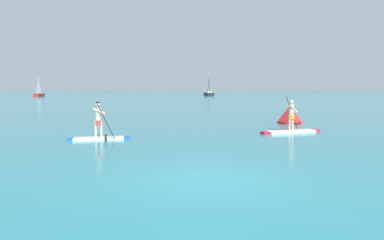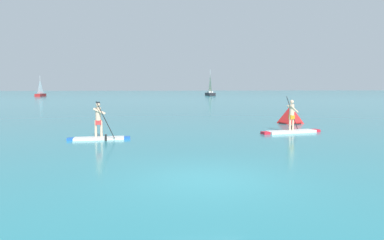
{
  "view_description": "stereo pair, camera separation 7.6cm",
  "coord_description": "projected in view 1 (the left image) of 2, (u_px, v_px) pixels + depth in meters",
  "views": [
    {
      "loc": [
        -1.98,
        -9.29,
        2.49
      ],
      "look_at": [
        0.75,
        7.45,
        0.91
      ],
      "focal_mm": 33.43,
      "sensor_mm": 36.0,
      "label": 1
    },
    {
      "loc": [
        -1.9,
        -9.31,
        2.49
      ],
      "look_at": [
        0.75,
        7.45,
        0.91
      ],
      "focal_mm": 33.43,
      "sensor_mm": 36.0,
      "label": 2
    }
  ],
  "objects": [
    {
      "name": "ground",
      "position": [
        209.0,
        179.0,
        9.68
      ],
      "size": [
        440.0,
        440.0,
        0.0
      ],
      "primitive_type": "plane",
      "color": "teal"
    },
    {
      "name": "sailboat_right_horizon",
      "position": [
        209.0,
        93.0,
        100.93
      ],
      "size": [
        1.79,
        6.27,
        7.34
      ],
      "rotation": [
        0.0,
        0.0,
        1.58
      ],
      "color": "black",
      "rests_on": "ground"
    },
    {
      "name": "sailboat_left_horizon",
      "position": [
        39.0,
        94.0,
        91.56
      ],
      "size": [
        1.44,
        5.94,
        5.32
      ],
      "rotation": [
        0.0,
        0.0,
        1.55
      ],
      "color": "#A51E1E",
      "rests_on": "ground"
    },
    {
      "name": "race_marker_buoy",
      "position": [
        290.0,
        115.0,
        24.41
      ],
      "size": [
        1.76,
        1.76,
        1.22
      ],
      "color": "red",
      "rests_on": "ground"
    },
    {
      "name": "paddleboarder_mid_center",
      "position": [
        99.0,
        132.0,
        16.85
      ],
      "size": [
        2.91,
        0.94,
        1.87
      ],
      "rotation": [
        0.0,
        0.0,
        0.02
      ],
      "color": "white",
      "rests_on": "ground"
    },
    {
      "name": "paddleboarder_far_right",
      "position": [
        291.0,
        127.0,
        19.37
      ],
      "size": [
        3.55,
        1.22,
        1.98
      ],
      "rotation": [
        0.0,
        0.0,
        0.19
      ],
      "color": "white",
      "rests_on": "ground"
    }
  ]
}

